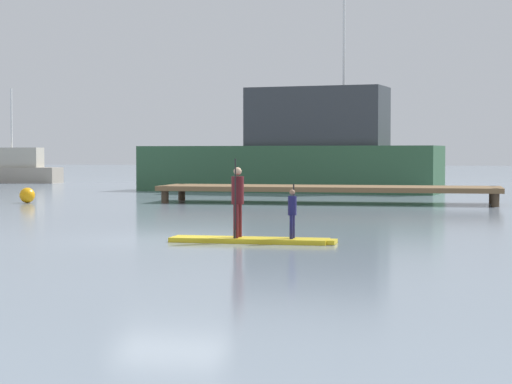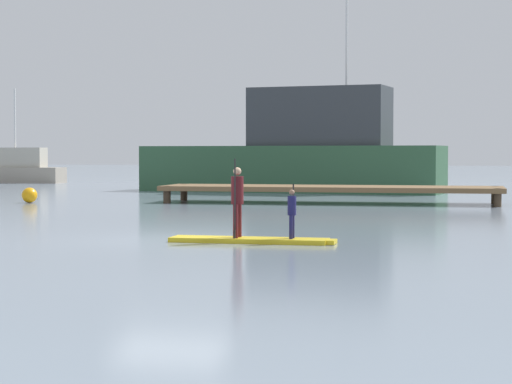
# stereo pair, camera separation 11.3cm
# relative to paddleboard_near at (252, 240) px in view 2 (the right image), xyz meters

# --- Properties ---
(ground_plane) EXTENTS (240.00, 240.00, 0.00)m
(ground_plane) POSITION_rel_paddleboard_near_xyz_m (-1.88, 0.21, -0.05)
(ground_plane) COLOR gray
(paddleboard_near) EXTENTS (3.56, 0.79, 0.10)m
(paddleboard_near) POSITION_rel_paddleboard_near_xyz_m (0.00, 0.00, 0.00)
(paddleboard_near) COLOR gold
(paddleboard_near) RESTS_ON ground
(paddler_adult) EXTENTS (0.27, 0.48, 1.69)m
(paddler_adult) POSITION_rel_paddleboard_near_xyz_m (-0.33, -0.00, 0.91)
(paddler_adult) COLOR #4C1419
(paddler_adult) RESTS_ON paddleboard_near
(paddler_child_solo) EXTENTS (0.19, 0.38, 1.15)m
(paddler_child_solo) POSITION_rel_paddleboard_near_xyz_m (0.86, -0.00, 0.63)
(paddler_child_solo) COLOR #19194C
(paddler_child_solo) RESTS_ON paddleboard_near
(fishing_boat_white_large) EXTENTS (14.99, 5.46, 10.85)m
(fishing_boat_white_large) POSITION_rel_paddleboard_near_xyz_m (-3.22, 25.94, 1.84)
(fishing_boat_white_large) COLOR #2D5638
(fishing_boat_white_large) RESTS_ON ground
(motor_boat_small_navy) EXTENTS (6.07, 1.90, 5.91)m
(motor_boat_small_navy) POSITION_rel_paddleboard_near_xyz_m (-22.70, 36.31, 0.77)
(motor_boat_small_navy) COLOR #9E9384
(motor_boat_small_navy) RESTS_ON ground
(floating_dock) EXTENTS (12.70, 2.90, 0.65)m
(floating_dock) POSITION_rel_paddleboard_near_xyz_m (-0.41, 16.02, 0.50)
(floating_dock) COLOR brown
(floating_dock) RESTS_ON ground
(mooring_buoy_mid) EXTENTS (0.58, 0.58, 0.58)m
(mooring_buoy_mid) POSITION_rel_paddleboard_near_xyz_m (-11.62, 14.00, 0.24)
(mooring_buoy_mid) COLOR orange
(mooring_buoy_mid) RESTS_ON ground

